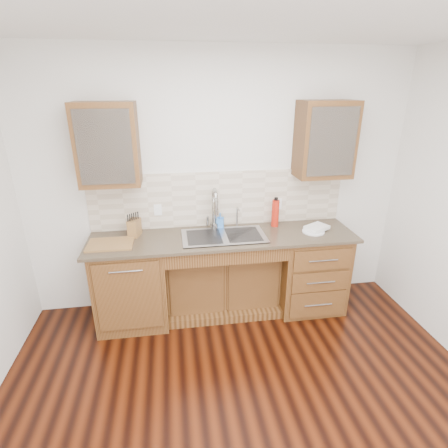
{
  "coord_description": "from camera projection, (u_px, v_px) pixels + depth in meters",
  "views": [
    {
      "loc": [
        -0.49,
        -1.78,
        2.33
      ],
      "look_at": [
        0.0,
        1.4,
        1.05
      ],
      "focal_mm": 28.0,
      "sensor_mm": 36.0,
      "label": 1
    }
  ],
  "objects": [
    {
      "name": "outlet_right",
      "position": [
        278.0,
        204.0,
        3.83
      ],
      "size": [
        0.08,
        0.01,
        0.12
      ],
      "primitive_type": "cube",
      "color": "white",
      "rests_on": "backsplash"
    },
    {
      "name": "soap_bottle",
      "position": [
        220.0,
        220.0,
        3.71
      ],
      "size": [
        0.09,
        0.09,
        0.16
      ],
      "primitive_type": "imported",
      "rotation": [
        0.0,
        0.0,
        -0.23
      ],
      "color": "#3C81DB",
      "rests_on": "countertop"
    },
    {
      "name": "cutting_board",
      "position": [
        110.0,
        244.0,
        3.33
      ],
      "size": [
        0.43,
        0.3,
        0.02
      ],
      "primitive_type": "cube",
      "rotation": [
        0.0,
        0.0,
        -0.01
      ],
      "color": "brown",
      "rests_on": "countertop"
    },
    {
      "name": "upper_cabinet_right",
      "position": [
        325.0,
        140.0,
        3.49
      ],
      "size": [
        0.55,
        0.34,
        0.75
      ],
      "primitive_type": "cube",
      "color": "#593014",
      "rests_on": "wall_back"
    },
    {
      "name": "water_bottle",
      "position": [
        275.0,
        213.0,
        3.74
      ],
      "size": [
        0.09,
        0.09,
        0.29
      ],
      "primitive_type": "cylinder",
      "rotation": [
        0.0,
        0.0,
        -0.21
      ],
      "color": "#B51E0E",
      "rests_on": "countertop"
    },
    {
      "name": "countertop",
      "position": [
        224.0,
        237.0,
        3.54
      ],
      "size": [
        2.7,
        0.65,
        0.03
      ],
      "primitive_type": "cube",
      "color": "#84705B",
      "rests_on": "base_cabinet_left"
    },
    {
      "name": "wall_back",
      "position": [
        218.0,
        184.0,
        3.72
      ],
      "size": [
        4.0,
        0.1,
        2.7
      ],
      "primitive_type": "cube",
      "color": "silver",
      "rests_on": "ground"
    },
    {
      "name": "knife_block",
      "position": [
        134.0,
        228.0,
        3.52
      ],
      "size": [
        0.13,
        0.18,
        0.17
      ],
      "primitive_type": "cube",
      "rotation": [
        0.0,
        0.0,
        -0.27
      ],
      "color": "#A15F36",
      "rests_on": "countertop"
    },
    {
      "name": "filter_tap",
      "position": [
        237.0,
        216.0,
        3.73
      ],
      "size": [
        0.02,
        0.02,
        0.24
      ],
      "primitive_type": "cylinder",
      "color": "#999993",
      "rests_on": "countertop"
    },
    {
      "name": "ground",
      "position": [
        253.0,
        431.0,
        2.59
      ],
      "size": [
        4.0,
        3.5,
        0.1
      ],
      "primitive_type": "cube",
      "color": "#3E1505"
    },
    {
      "name": "backsplash",
      "position": [
        219.0,
        199.0,
        3.72
      ],
      "size": [
        2.7,
        0.02,
        0.59
      ],
      "primitive_type": "cube",
      "color": "beige",
      "rests_on": "wall_back"
    },
    {
      "name": "plate",
      "position": [
        313.0,
        232.0,
        3.63
      ],
      "size": [
        0.29,
        0.29,
        0.01
      ],
      "primitive_type": "cylinder",
      "rotation": [
        0.0,
        0.0,
        0.29
      ],
      "color": "silver",
      "rests_on": "countertop"
    },
    {
      "name": "cup_left_b",
      "position": [
        118.0,
        150.0,
        3.22
      ],
      "size": [
        0.12,
        0.12,
        0.1
      ],
      "primitive_type": "imported",
      "rotation": [
        0.0,
        0.0,
        -0.11
      ],
      "color": "white",
      "rests_on": "upper_cabinet_left"
    },
    {
      "name": "cup_right_b",
      "position": [
        333.0,
        145.0,
        3.53
      ],
      "size": [
        0.1,
        0.1,
        0.08
      ],
      "primitive_type": "imported",
      "rotation": [
        0.0,
        0.0,
        -0.09
      ],
      "color": "white",
      "rests_on": "upper_cabinet_right"
    },
    {
      "name": "base_cabinet_center",
      "position": [
        222.0,
        279.0,
        3.84
      ],
      "size": [
        1.2,
        0.44,
        0.7
      ],
      "primitive_type": "cube",
      "color": "#593014",
      "rests_on": "ground"
    },
    {
      "name": "cup_right_a",
      "position": [
        318.0,
        145.0,
        3.5
      ],
      "size": [
        0.15,
        0.15,
        0.09
      ],
      "primitive_type": "imported",
      "rotation": [
        0.0,
        0.0,
        -0.36
      ],
      "color": "white",
      "rests_on": "upper_cabinet_right"
    },
    {
      "name": "dish_towel",
      "position": [
        317.0,
        227.0,
        3.66
      ],
      "size": [
        0.28,
        0.26,
        0.04
      ],
      "primitive_type": "cube",
      "rotation": [
        0.0,
        0.0,
        0.5
      ],
      "color": "silver",
      "rests_on": "plate"
    },
    {
      "name": "sink",
      "position": [
        224.0,
        244.0,
        3.56
      ],
      "size": [
        0.84,
        0.46,
        0.19
      ],
      "primitive_type": "cube",
      "color": "#9E9EA5",
      "rests_on": "countertop"
    },
    {
      "name": "outlet_left",
      "position": [
        158.0,
        210.0,
        3.65
      ],
      "size": [
        0.08,
        0.01,
        0.12
      ],
      "primitive_type": "cube",
      "color": "white",
      "rests_on": "backsplash"
    },
    {
      "name": "faucet",
      "position": [
        214.0,
        211.0,
        3.65
      ],
      "size": [
        0.04,
        0.04,
        0.4
      ],
      "primitive_type": "cylinder",
      "color": "#999993",
      "rests_on": "countertop"
    },
    {
      "name": "base_cabinet_left",
      "position": [
        132.0,
        283.0,
        3.59
      ],
      "size": [
        0.7,
        0.62,
        0.88
      ],
      "primitive_type": "cube",
      "color": "#593014",
      "rests_on": "ground"
    },
    {
      "name": "cup_left_a",
      "position": [
        98.0,
        150.0,
        3.2
      ],
      "size": [
        0.16,
        0.16,
        0.1
      ],
      "primitive_type": "imported",
      "rotation": [
        0.0,
        0.0,
        0.29
      ],
      "color": "white",
      "rests_on": "upper_cabinet_left"
    },
    {
      "name": "base_cabinet_right",
      "position": [
        308.0,
        269.0,
        3.86
      ],
      "size": [
        0.7,
        0.62,
        0.88
      ],
      "primitive_type": "cube",
      "color": "#593014",
      "rests_on": "ground"
    },
    {
      "name": "upper_cabinet_left",
      "position": [
        108.0,
        145.0,
        3.19
      ],
      "size": [
        0.55,
        0.34,
        0.75
      ],
      "primitive_type": "cube",
      "color": "#593014",
      "rests_on": "wall_back"
    }
  ]
}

